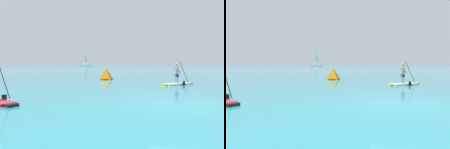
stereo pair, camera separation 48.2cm
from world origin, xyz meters
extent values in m
plane|color=teal|center=(0.00, 0.00, 0.00)|extent=(440.00, 440.00, 0.00)
cube|color=black|center=(-6.64, -1.64, 0.06)|extent=(0.53, 0.58, 0.12)
cylinder|color=black|center=(-7.66, -0.62, 0.96)|extent=(0.91, 0.52, 1.61)
cube|color=black|center=(-7.66, -0.62, 0.14)|extent=(0.16, 0.21, 0.32)
cube|color=white|center=(1.13, 7.84, 0.06)|extent=(2.22, 1.87, 0.12)
cube|color=yellow|center=(2.16, 8.60, 0.06)|extent=(0.50, 0.54, 0.12)
cube|color=yellow|center=(0.10, 7.08, 0.06)|extent=(0.46, 0.48, 0.12)
cylinder|color=tan|center=(1.13, 7.84, 0.48)|extent=(0.11, 0.11, 0.71)
cylinder|color=tan|center=(0.95, 7.71, 0.48)|extent=(0.11, 0.11, 0.71)
cube|color=navy|center=(1.04, 7.77, 0.74)|extent=(0.34, 0.33, 0.22)
cylinder|color=tan|center=(1.04, 7.77, 1.13)|extent=(0.26, 0.26, 0.60)
sphere|color=tan|center=(1.04, 7.77, 1.56)|extent=(0.21, 0.21, 0.21)
cylinder|color=tan|center=(0.99, 7.93, 1.14)|extent=(0.37, 0.31, 0.53)
cylinder|color=tan|center=(1.17, 7.68, 1.14)|extent=(0.37, 0.31, 0.53)
cylinder|color=black|center=(1.57, 7.64, 1.00)|extent=(0.84, 0.66, 1.68)
cube|color=black|center=(1.57, 7.64, 0.14)|extent=(0.18, 0.21, 0.32)
pyramid|color=orange|center=(-5.31, 12.34, 0.59)|extent=(1.65, 1.65, 1.19)
torus|color=#915407|center=(-5.31, 12.34, 0.06)|extent=(1.42, 1.42, 0.12)
cube|color=white|center=(-27.79, 84.71, 0.41)|extent=(5.39, 2.46, 0.82)
cylinder|color=#B2B2B7|center=(-27.79, 84.71, 4.00)|extent=(0.12, 0.12, 6.37)
pyramid|color=beige|center=(-27.79, 84.71, 3.52)|extent=(2.29, 0.68, 5.21)
camera|label=1|loc=(-1.47, -9.32, 1.74)|focal=34.31mm
camera|label=2|loc=(-0.99, -9.24, 1.74)|focal=34.31mm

